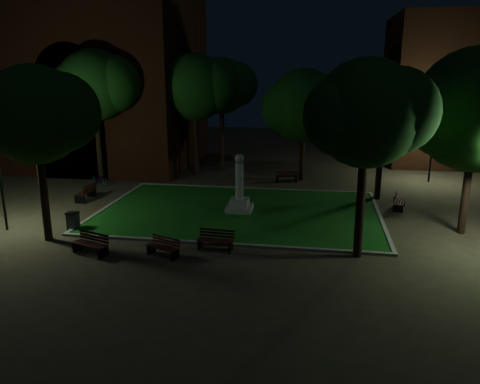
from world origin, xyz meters
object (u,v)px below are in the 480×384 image
(bench_west_near, at_px, (91,244))
(bicycle, at_px, (100,179))
(monument, at_px, (239,196))
(bench_near_left, at_px, (164,247))
(bench_near_right, at_px, (216,240))
(trash_bin, at_px, (73,221))
(bench_far_side, at_px, (287,177))
(bench_right_side, at_px, (398,202))
(bench_left_side, at_px, (87,192))

(bench_west_near, bearing_deg, bicycle, 132.83)
(monument, xyz_separation_m, bicycle, (-10.46, 4.66, -0.53))
(bench_near_left, relative_size, bench_near_right, 0.95)
(trash_bin, bearing_deg, bicycle, 107.64)
(monument, distance_m, bench_near_left, 7.08)
(bench_west_near, height_order, bench_far_side, bench_west_near)
(trash_bin, bearing_deg, bench_west_near, -49.72)
(bench_far_side, distance_m, trash_bin, 15.23)
(bench_right_side, bearing_deg, monument, 117.02)
(bench_far_side, xyz_separation_m, bicycle, (-12.59, -2.79, 0.03))
(bench_left_side, relative_size, bicycle, 1.12)
(bench_near_right, bearing_deg, bench_near_left, -147.48)
(bench_west_near, distance_m, bench_right_side, 16.77)
(bench_left_side, height_order, bicycle, bench_left_side)
(bench_near_left, height_order, trash_bin, trash_bin)
(monument, xyz_separation_m, bench_left_side, (-9.55, 0.93, -0.49))
(bench_near_right, bearing_deg, bench_left_side, 149.36)
(bench_west_near, distance_m, bicycle, 12.74)
(monument, relative_size, bench_near_right, 1.94)
(bench_near_left, bearing_deg, bench_right_side, 60.58)
(monument, xyz_separation_m, bench_near_left, (-2.14, -6.73, -0.57))
(bench_near_left, xyz_separation_m, bench_west_near, (-3.16, -0.26, 0.05))
(bench_near_left, bearing_deg, bench_west_near, -153.44)
(bench_near_right, height_order, bicycle, bench_near_right)
(bench_far_side, distance_m, bicycle, 12.89)
(bench_right_side, bearing_deg, bench_near_right, 144.58)
(bench_near_right, relative_size, bench_far_side, 1.02)
(monument, height_order, trash_bin, monument)
(bench_near_right, distance_m, bench_left_side, 11.49)
(bench_left_side, bearing_deg, monument, 83.02)
(monument, height_order, bench_right_side, monument)
(bench_west_near, xyz_separation_m, bench_far_side, (7.43, 14.44, -0.03))
(bench_left_side, distance_m, bench_far_side, 13.38)
(bench_near_right, distance_m, bicycle, 14.59)
(bicycle, bearing_deg, bench_west_near, -128.48)
(bench_right_side, xyz_separation_m, trash_bin, (-16.43, -6.32, 0.05))
(bench_near_right, xyz_separation_m, trash_bin, (-7.52, 1.38, 0.04))
(bench_near_right, height_order, bench_west_near, bench_west_near)
(bicycle, bearing_deg, monument, -86.35)
(bench_near_left, xyz_separation_m, bench_left_side, (-7.41, 7.65, 0.08))
(bench_near_right, relative_size, bench_right_side, 1.00)
(bench_far_side, height_order, bicycle, bicycle)
(bench_near_left, bearing_deg, monument, 94.11)
(bench_right_side, bearing_deg, bicycle, 96.13)
(monument, xyz_separation_m, bench_far_side, (2.12, 7.45, -0.56))
(bench_near_left, xyz_separation_m, bench_far_side, (4.27, 14.18, 0.01))
(bench_west_near, bearing_deg, bench_far_side, 81.72)
(bench_near_left, relative_size, trash_bin, 1.75)
(monument, height_order, bench_left_side, monument)
(bench_near_left, xyz_separation_m, bicycle, (-8.32, 11.38, 0.04))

